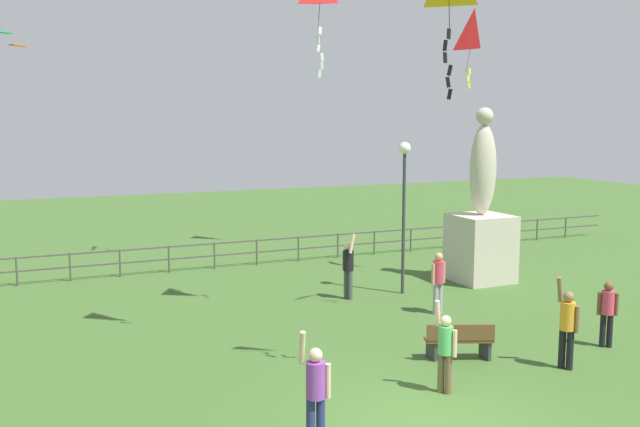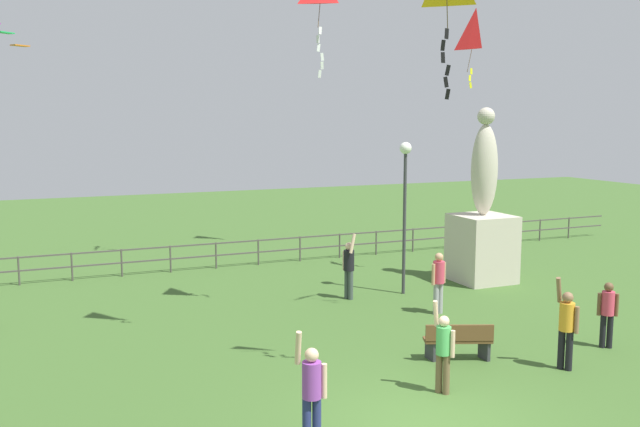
{
  "view_description": "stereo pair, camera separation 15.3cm",
  "coord_description": "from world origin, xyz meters",
  "px_view_note": "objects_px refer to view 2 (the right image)",
  "views": [
    {
      "loc": [
        -6.29,
        -9.73,
        5.32
      ],
      "look_at": [
        0.89,
        6.8,
        2.85
      ],
      "focal_mm": 38.71,
      "sensor_mm": 36.0,
      "label": 1
    },
    {
      "loc": [
        -6.15,
        -9.79,
        5.32
      ],
      "look_at": [
        0.89,
        6.8,
        2.85
      ],
      "focal_mm": 38.71,
      "sensor_mm": 36.0,
      "label": 2
    }
  ],
  "objects_px": {
    "lamppost": "(405,185)",
    "person_5": "(567,324)",
    "person_2": "(312,389)",
    "person_1": "(608,310)",
    "person_0": "(349,266)",
    "statue_monument": "(482,229)",
    "park_bench": "(458,340)",
    "kite_5": "(475,32)",
    "person_3": "(443,348)",
    "person_4": "(439,279)"
  },
  "relations": [
    {
      "from": "person_0",
      "to": "person_2",
      "type": "bearing_deg",
      "value": -119.01
    },
    {
      "from": "lamppost",
      "to": "person_5",
      "type": "distance_m",
      "value": 7.4
    },
    {
      "from": "statue_monument",
      "to": "person_5",
      "type": "height_order",
      "value": "statue_monument"
    },
    {
      "from": "person_3",
      "to": "person_5",
      "type": "relative_size",
      "value": 0.92
    },
    {
      "from": "person_1",
      "to": "person_3",
      "type": "bearing_deg",
      "value": -170.89
    },
    {
      "from": "statue_monument",
      "to": "person_3",
      "type": "distance_m",
      "value": 9.91
    },
    {
      "from": "person_2",
      "to": "person_5",
      "type": "distance_m",
      "value": 6.45
    },
    {
      "from": "lamppost",
      "to": "park_bench",
      "type": "bearing_deg",
      "value": -108.13
    },
    {
      "from": "person_1",
      "to": "kite_5",
      "type": "distance_m",
      "value": 10.29
    },
    {
      "from": "person_4",
      "to": "person_2",
      "type": "bearing_deg",
      "value": -136.39
    },
    {
      "from": "person_1",
      "to": "person_3",
      "type": "relative_size",
      "value": 0.85
    },
    {
      "from": "lamppost",
      "to": "person_1",
      "type": "bearing_deg",
      "value": -73.69
    },
    {
      "from": "statue_monument",
      "to": "lamppost",
      "type": "distance_m",
      "value": 3.6
    },
    {
      "from": "park_bench",
      "to": "person_5",
      "type": "distance_m",
      "value": 2.31
    },
    {
      "from": "kite_5",
      "to": "statue_monument",
      "type": "bearing_deg",
      "value": -75.96
    },
    {
      "from": "park_bench",
      "to": "person_5",
      "type": "xyz_separation_m",
      "value": [
        1.79,
        -1.36,
        0.54
      ]
    },
    {
      "from": "person_0",
      "to": "person_1",
      "type": "distance_m",
      "value": 7.34
    },
    {
      "from": "person_0",
      "to": "person_2",
      "type": "distance_m",
      "value": 9.45
    },
    {
      "from": "statue_monument",
      "to": "park_bench",
      "type": "relative_size",
      "value": 3.69
    },
    {
      "from": "statue_monument",
      "to": "kite_5",
      "type": "bearing_deg",
      "value": 104.04
    },
    {
      "from": "person_5",
      "to": "statue_monument",
      "type": "bearing_deg",
      "value": 66.36
    },
    {
      "from": "lamppost",
      "to": "person_5",
      "type": "relative_size",
      "value": 2.33
    },
    {
      "from": "person_0",
      "to": "kite_5",
      "type": "distance_m",
      "value": 8.65
    },
    {
      "from": "statue_monument",
      "to": "person_1",
      "type": "xyz_separation_m",
      "value": [
        -1.36,
        -6.72,
        -0.86
      ]
    },
    {
      "from": "kite_5",
      "to": "person_4",
      "type": "bearing_deg",
      "value": -135.16
    },
    {
      "from": "person_1",
      "to": "person_5",
      "type": "bearing_deg",
      "value": -158.95
    },
    {
      "from": "statue_monument",
      "to": "person_5",
      "type": "bearing_deg",
      "value": -113.64
    },
    {
      "from": "person_1",
      "to": "person_2",
      "type": "distance_m",
      "value": 8.46
    },
    {
      "from": "statue_monument",
      "to": "person_0",
      "type": "distance_m",
      "value": 5.09
    },
    {
      "from": "person_3",
      "to": "statue_monument",
      "type": "bearing_deg",
      "value": 49.69
    },
    {
      "from": "statue_monument",
      "to": "person_5",
      "type": "relative_size",
      "value": 2.85
    },
    {
      "from": "person_5",
      "to": "park_bench",
      "type": "bearing_deg",
      "value": 142.66
    },
    {
      "from": "person_1",
      "to": "park_bench",
      "type": "bearing_deg",
      "value": 170.3
    },
    {
      "from": "park_bench",
      "to": "person_3",
      "type": "distance_m",
      "value": 2.02
    },
    {
      "from": "lamppost",
      "to": "person_5",
      "type": "bearing_deg",
      "value": -90.52
    },
    {
      "from": "person_1",
      "to": "person_4",
      "type": "relative_size",
      "value": 0.92
    },
    {
      "from": "person_0",
      "to": "person_3",
      "type": "relative_size",
      "value": 1.1
    },
    {
      "from": "lamppost",
      "to": "person_0",
      "type": "height_order",
      "value": "lamppost"
    },
    {
      "from": "lamppost",
      "to": "person_2",
      "type": "relative_size",
      "value": 2.34
    },
    {
      "from": "lamppost",
      "to": "kite_5",
      "type": "relative_size",
      "value": 1.83
    },
    {
      "from": "person_1",
      "to": "person_5",
      "type": "height_order",
      "value": "person_5"
    },
    {
      "from": "lamppost",
      "to": "kite_5",
      "type": "distance_m",
      "value": 5.73
    },
    {
      "from": "person_4",
      "to": "kite_5",
      "type": "relative_size",
      "value": 0.67
    },
    {
      "from": "person_0",
      "to": "person_4",
      "type": "relative_size",
      "value": 1.18
    },
    {
      "from": "lamppost",
      "to": "person_3",
      "type": "distance_m",
      "value": 8.15
    },
    {
      "from": "person_2",
      "to": "person_5",
      "type": "relative_size",
      "value": 1.0
    },
    {
      "from": "person_2",
      "to": "person_3",
      "type": "xyz_separation_m",
      "value": [
        3.22,
        1.1,
        -0.08
      ]
    },
    {
      "from": "lamppost",
      "to": "person_1",
      "type": "xyz_separation_m",
      "value": [
        1.84,
        -6.28,
        -2.46
      ]
    },
    {
      "from": "person_2",
      "to": "kite_5",
      "type": "distance_m",
      "value": 14.97
    },
    {
      "from": "person_5",
      "to": "kite_5",
      "type": "bearing_deg",
      "value": 68.59
    }
  ]
}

